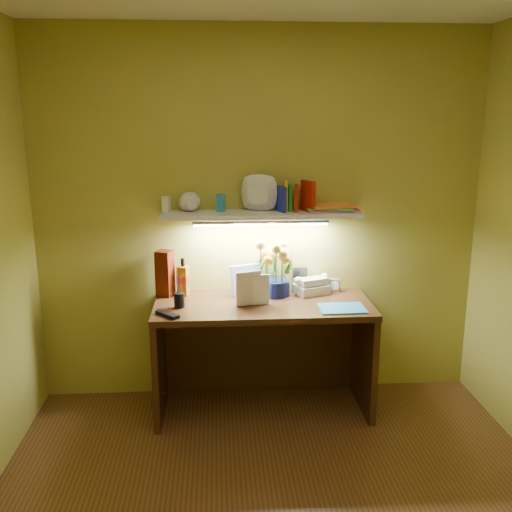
{
  "coord_description": "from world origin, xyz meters",
  "views": [
    {
      "loc": [
        -0.29,
        -2.29,
        1.93
      ],
      "look_at": [
        -0.04,
        1.35,
        1.03
      ],
      "focal_mm": 40.0,
      "sensor_mm": 36.0,
      "label": 1
    }
  ],
  "objects": [
    {
      "name": "whisky_box",
      "position": [
        -0.64,
        1.4,
        0.9
      ],
      "size": [
        0.13,
        0.13,
        0.31
      ],
      "primitive_type": "cube",
      "rotation": [
        0.0,
        0.0,
        -0.38
      ],
      "color": "#531506",
      "rests_on": "desk"
    },
    {
      "name": "telephone",
      "position": [
        0.34,
        1.38,
        0.81
      ],
      "size": [
        0.26,
        0.23,
        0.13
      ],
      "primitive_type": null,
      "rotation": [
        0.0,
        0.0,
        0.36
      ],
      "color": "#F4F1CC",
      "rests_on": "desk"
    },
    {
      "name": "pen_cup",
      "position": [
        -0.53,
        1.16,
        0.83
      ],
      "size": [
        0.07,
        0.07,
        0.16
      ],
      "primitive_type": "cylinder",
      "rotation": [
        0.0,
        0.0,
        0.13
      ],
      "color": "black",
      "rests_on": "desk"
    },
    {
      "name": "blue_folder",
      "position": [
        0.49,
        1.05,
        0.75
      ],
      "size": [
        0.29,
        0.21,
        0.01
      ],
      "primitive_type": "cube",
      "rotation": [
        0.0,
        0.0,
        0.01
      ],
      "color": "#278FCD",
      "rests_on": "desk"
    },
    {
      "name": "flower_bouquet",
      "position": [
        0.09,
        1.37,
        0.94
      ],
      "size": [
        0.29,
        0.29,
        0.37
      ],
      "primitive_type": null,
      "rotation": [
        0.0,
        0.0,
        -0.3
      ],
      "color": "#09123B",
      "rests_on": "desk"
    },
    {
      "name": "desk_book_b",
      "position": [
        -0.11,
        1.17,
        0.85
      ],
      "size": [
        0.15,
        0.02,
        0.2
      ],
      "primitive_type": "imported",
      "rotation": [
        0.0,
        0.0,
        0.02
      ],
      "color": "white",
      "rests_on": "desk"
    },
    {
      "name": "tv_remote",
      "position": [
        -0.6,
        1.0,
        0.76
      ],
      "size": [
        0.16,
        0.16,
        0.02
      ],
      "primitive_type": "cube",
      "rotation": [
        0.0,
        0.0,
        0.74
      ],
      "color": "black",
      "rests_on": "desk"
    },
    {
      "name": "art_card",
      "position": [
        -0.1,
        1.39,
        0.85
      ],
      "size": [
        0.21,
        0.12,
        0.21
      ],
      "primitive_type": null,
      "rotation": [
        0.0,
        0.0,
        0.38
      ],
      "color": "white",
      "rests_on": "desk"
    },
    {
      "name": "whisky_bottle",
      "position": [
        -0.52,
        1.41,
        0.88
      ],
      "size": [
        0.09,
        0.09,
        0.26
      ],
      "primitive_type": null,
      "rotation": [
        0.0,
        0.0,
        -0.32
      ],
      "color": "#9E6418",
      "rests_on": "desk"
    },
    {
      "name": "wall_shelf",
      "position": [
        0.01,
        1.38,
        1.33
      ],
      "size": [
        1.3,
        0.34,
        0.23
      ],
      "color": "white",
      "rests_on": "ground"
    },
    {
      "name": "desk_clock",
      "position": [
        0.51,
        1.43,
        0.79
      ],
      "size": [
        0.1,
        0.07,
        0.09
      ],
      "primitive_type": "cube",
      "rotation": [
        0.0,
        0.0,
        -0.42
      ],
      "color": "#BABBBF",
      "rests_on": "desk"
    },
    {
      "name": "desk",
      "position": [
        0.0,
        1.2,
        0.38
      ],
      "size": [
        1.4,
        0.6,
        0.75
      ],
      "primitive_type": "cube",
      "color": "#351D0E",
      "rests_on": "ground"
    },
    {
      "name": "desk_book_a",
      "position": [
        -0.18,
        1.14,
        0.86
      ],
      "size": [
        0.17,
        0.06,
        0.22
      ],
      "primitive_type": "imported",
      "rotation": [
        0.0,
        0.0,
        0.23
      ],
      "color": "white",
      "rests_on": "desk"
    }
  ]
}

